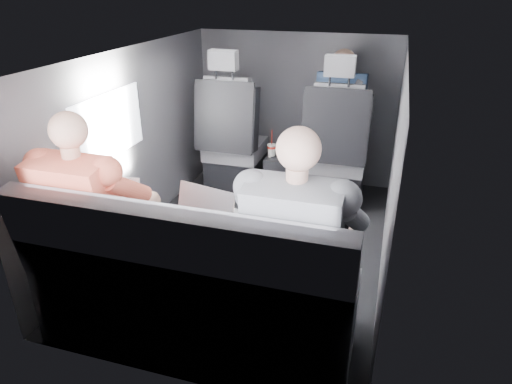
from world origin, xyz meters
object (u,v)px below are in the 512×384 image
(front_seat_right, at_px, (335,159))
(passenger_rear_left, at_px, (98,218))
(center_console, at_px, (283,174))
(laptop_white, at_px, (122,203))
(front_seat_left, at_px, (233,149))
(rear_bench, at_px, (192,297))
(laptop_silver, at_px, (212,213))
(laptop_black, at_px, (313,235))
(water_bottle, at_px, (292,149))
(soda_cup, at_px, (272,150))
(passenger_front_right, at_px, (340,110))
(passenger_rear_right, at_px, (299,248))

(front_seat_right, bearing_deg, passenger_rear_left, -119.16)
(center_console, relative_size, laptop_white, 1.32)
(front_seat_left, xyz_separation_m, passenger_rear_left, (-0.11, -1.81, 0.23))
(rear_bench, distance_m, laptop_silver, 0.45)
(laptop_silver, xyz_separation_m, laptop_black, (0.56, -0.08, 0.00))
(water_bottle, distance_m, laptop_silver, 1.53)
(rear_bench, bearing_deg, soda_cup, 92.40)
(passenger_front_right, bearing_deg, soda_cup, -145.65)
(front_seat_left, height_order, passenger_rear_left, front_seat_left)
(front_seat_right, xyz_separation_m, water_bottle, (-0.36, -0.08, 0.08))
(center_console, relative_size, laptop_black, 1.28)
(front_seat_left, height_order, laptop_white, front_seat_left)
(rear_bench, bearing_deg, passenger_rear_left, 170.32)
(water_bottle, height_order, passenger_rear_left, passenger_rear_left)
(front_seat_right, xyz_separation_m, laptop_silver, (-0.45, -1.60, 0.23))
(soda_cup, xyz_separation_m, passenger_rear_left, (-0.48, -1.72, 0.17))
(soda_cup, height_order, laptop_black, laptop_black)
(passenger_rear_right, bearing_deg, front_seat_left, 118.03)
(water_bottle, height_order, passenger_front_right, passenger_front_right)
(passenger_rear_left, bearing_deg, passenger_rear_right, -0.02)
(rear_bench, relative_size, soda_cup, 6.83)
(rear_bench, bearing_deg, front_seat_left, 103.31)
(soda_cup, relative_size, passenger_rear_right, 0.19)
(front_seat_right, height_order, laptop_silver, front_seat_right)
(rear_bench, bearing_deg, passenger_front_right, 78.84)
(laptop_white, height_order, passenger_rear_right, passenger_rear_right)
(laptop_black, xyz_separation_m, passenger_front_right, (-0.13, 1.93, 0.12))
(laptop_white, bearing_deg, water_bottle, 68.31)
(center_console, xyz_separation_m, laptop_white, (-0.52, -1.67, 0.43))
(center_console, bearing_deg, laptop_white, -107.35)
(passenger_front_right, bearing_deg, laptop_silver, -102.94)
(laptop_white, height_order, laptop_silver, same)
(passenger_rear_right, distance_m, passenger_front_right, 2.07)
(center_console, distance_m, laptop_white, 1.80)
(center_console, bearing_deg, passenger_rear_right, -74.51)
(passenger_rear_right, height_order, passenger_front_right, passenger_front_right)
(front_seat_right, bearing_deg, rear_bench, -103.31)
(soda_cup, relative_size, laptop_black, 0.62)
(front_seat_right, distance_m, laptop_white, 1.91)
(front_seat_right, relative_size, laptop_white, 3.48)
(front_seat_left, distance_m, soda_cup, 0.39)
(passenger_rear_left, distance_m, passenger_front_right, 2.29)
(rear_bench, relative_size, laptop_white, 4.40)
(laptop_white, height_order, laptop_black, laptop_black)
(soda_cup, xyz_separation_m, laptop_white, (-0.45, -1.55, 0.17))
(center_console, relative_size, soda_cup, 2.05)
(passenger_rear_right, bearing_deg, passenger_front_right, 92.38)
(laptop_black, bearing_deg, front_seat_left, 121.02)
(center_console, xyz_separation_m, passenger_rear_left, (-0.56, -1.85, 0.43))
(front_seat_left, relative_size, center_console, 2.64)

